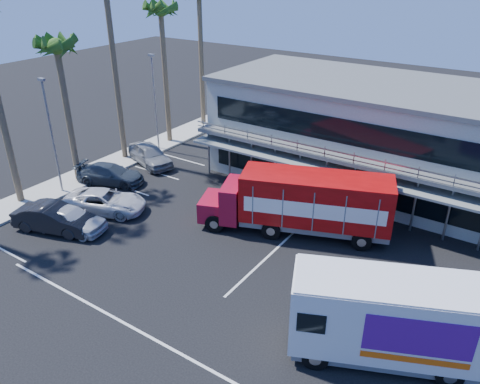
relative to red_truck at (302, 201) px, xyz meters
The scene contains 15 objects.
ground 6.36m from the red_truck, 112.25° to the right, with size 120.00×120.00×0.00m, color black.
building 9.53m from the red_truck, 85.58° to the left, with size 22.40×12.00×7.30m.
curb_strip 17.40m from the red_truck, behind, with size 3.00×32.00×0.16m, color #A5A399.
palm_c 18.77m from the red_truck, behind, with size 2.80×2.80×10.75m.
palm_e 20.39m from the red_truck, 156.34° to the left, with size 2.80×2.80×12.25m.
palm_f 23.61m from the red_truck, 143.33° to the left, with size 2.80×2.80×13.25m.
light_pole_near 17.27m from the red_truck, 164.52° to the right, with size 0.50×0.25×8.09m.
light_pole_far 17.52m from the red_truck, 161.74° to the left, with size 0.50×0.25×8.09m.
red_truck is the anchor object (origin of this frame).
white_van 10.14m from the red_truck, 43.26° to the right, with size 8.18×5.54×3.79m.
parked_car_a 14.07m from the red_truck, 147.15° to the right, with size 1.91×4.75×1.62m, color silver.
parked_car_b 14.92m from the red_truck, 147.16° to the right, with size 1.76×5.05×1.66m, color black.
parked_car_c 12.77m from the red_truck, 157.98° to the right, with size 2.44×5.29×1.47m, color silver.
parked_car_d 14.92m from the red_truck, behind, with size 2.01×4.95×1.44m, color #333C44.
parked_car_e 15.06m from the red_truck, 169.90° to the left, with size 1.98×4.91×1.67m, color gray.
Camera 1 is at (12.71, -16.67, 14.86)m, focal length 35.00 mm.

